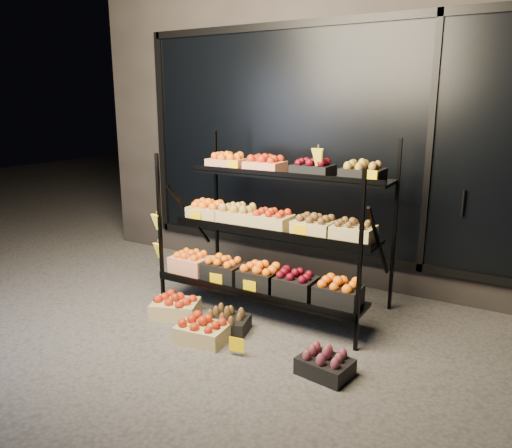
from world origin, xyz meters
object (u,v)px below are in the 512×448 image
Objects in this scene: display_rack at (270,230)px; floor_crate_midleft at (227,321)px; floor_crate_midright at (203,330)px; floor_crate_left at (175,306)px.

display_rack is 5.01× the size of floor_crate_midleft.
display_rack is at bearing 75.15° from floor_crate_midright.
display_rack is 1.16m from floor_crate_left.
floor_crate_left reaches higher than floor_crate_midright.
floor_crate_left is (-0.66, -0.65, -0.69)m from display_rack.
floor_crate_midright is at bearing -49.46° from floor_crate_left.
floor_crate_midleft is 0.27m from floor_crate_midright.
floor_crate_midleft is at bearing 67.85° from floor_crate_midright.
floor_crate_left is 0.60m from floor_crate_midleft.
display_rack reaches higher than floor_crate_left.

